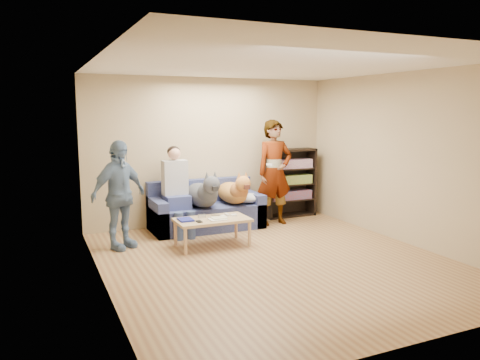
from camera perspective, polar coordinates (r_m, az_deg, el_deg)
name	(u,v)px	position (r m, az deg, el deg)	size (l,w,h in m)	color
ground	(276,261)	(6.45, 4.44, -9.83)	(5.00, 5.00, 0.00)	#90623D
ceiling	(279,65)	(6.15, 4.72, 13.84)	(5.00, 5.00, 0.00)	white
wall_back	(210,151)	(8.43, -3.63, 3.54)	(4.50, 4.50, 0.00)	tan
wall_front	(422,198)	(4.17, 21.30, -2.07)	(4.50, 4.50, 0.00)	tan
wall_left	(101,176)	(5.46, -16.62, 0.52)	(5.00, 5.00, 0.00)	tan
wall_right	(408,159)	(7.50, 19.84, 2.45)	(5.00, 5.00, 0.00)	tan
blanket	(249,198)	(8.17, 1.12, -2.21)	(0.46, 0.39, 0.16)	#BBBCC1
person_standing_right	(275,173)	(8.32, 4.23, 0.92)	(0.68, 0.45, 1.86)	gray
person_standing_left	(119,195)	(7.04, -14.55, -1.78)	(0.94, 0.39, 1.60)	#6A83AA
held_controller	(270,164)	(8.03, 3.67, 1.90)	(0.04, 0.13, 0.03)	white
notebook_blue	(186,220)	(6.94, -6.65, -4.82)	(0.20, 0.26, 0.03)	navy
papers	(218,219)	(6.95, -2.73, -4.80)	(0.26, 0.20, 0.01)	white
magazine	(219,218)	(6.98, -2.56, -4.63)	(0.22, 0.17, 0.01)	beige
camera_silver	(202,216)	(7.09, -4.66, -4.41)	(0.11, 0.06, 0.05)	#AAABAF
controller_a	(227,215)	(7.21, -1.60, -4.24)	(0.04, 0.13, 0.03)	silver
controller_b	(234,215)	(7.17, -0.77, -4.31)	(0.09, 0.06, 0.03)	white
headphone_cup_a	(225,217)	(7.08, -1.83, -4.53)	(0.07, 0.07, 0.02)	silver
headphone_cup_b	(223,216)	(7.15, -2.07, -4.40)	(0.07, 0.07, 0.02)	white
pen_orange	(215,221)	(6.87, -3.09, -4.98)	(0.01, 0.01, 0.14)	#C45F1B
pen_black	(215,215)	(7.23, -3.02, -4.31)	(0.01, 0.01, 0.14)	black
wallet	(199,221)	(6.83, -5.02, -5.06)	(0.07, 0.12, 0.01)	black
sofa	(206,212)	(8.12, -4.21, -3.93)	(1.90, 0.85, 0.82)	#515B93
person_seated	(177,187)	(7.75, -7.73, -0.89)	(0.40, 0.73, 1.47)	#3C4585
dog_gray	(203,194)	(7.78, -4.51, -1.66)	(0.45, 1.27, 0.65)	#484951
dog_tan	(234,192)	(8.04, -0.70, -1.42)	(0.42, 1.17, 0.61)	#BB8139
coffee_table	(212,222)	(7.04, -3.40, -5.09)	(1.10, 0.60, 0.42)	tan
bookshelf	(290,181)	(9.01, 6.06, -0.15)	(1.00, 0.34, 1.30)	black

